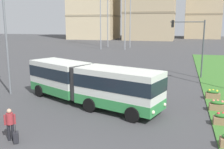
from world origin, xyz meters
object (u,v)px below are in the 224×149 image
(car_black_sedan, at_px, (78,69))
(flower_planter_4, at_px, (213,94))
(traffic_light_far_right, at_px, (193,39))
(pedestrian_crossing, at_px, (10,122))
(articulated_bus, at_px, (88,83))
(streetlight_left, at_px, (6,36))
(rolling_suitcase, at_px, (16,137))
(flower_planter_2, at_px, (223,119))
(flower_planter_3, at_px, (217,105))

(car_black_sedan, distance_m, flower_planter_4, 15.66)
(flower_planter_4, relative_size, traffic_light_far_right, 0.17)
(traffic_light_far_right, bearing_deg, pedestrian_crossing, -116.23)
(articulated_bus, distance_m, flower_planter_4, 10.16)
(articulated_bus, height_order, car_black_sedan, articulated_bus)
(streetlight_left, bearing_deg, rolling_suitcase, -51.28)
(rolling_suitcase, height_order, flower_planter_4, rolling_suitcase)
(flower_planter_2, bearing_deg, streetlight_left, 171.43)
(car_black_sedan, bearing_deg, articulated_bus, -62.46)
(streetlight_left, bearing_deg, car_black_sedan, 74.89)
(flower_planter_4, bearing_deg, rolling_suitcase, -133.85)
(pedestrian_crossing, distance_m, flower_planter_3, 13.54)
(articulated_bus, bearing_deg, rolling_suitcase, -100.10)
(car_black_sedan, height_order, traffic_light_far_right, traffic_light_far_right)
(car_black_sedan, xyz_separation_m, flower_planter_4, (14.46, -6.00, -0.33))
(pedestrian_crossing, bearing_deg, articulated_bus, 76.08)
(flower_planter_2, distance_m, traffic_light_far_right, 14.71)
(flower_planter_2, xyz_separation_m, flower_planter_3, (0.00, 2.68, 0.00))
(flower_planter_2, xyz_separation_m, streetlight_left, (-16.92, 2.55, 4.61))
(traffic_light_far_right, bearing_deg, streetlight_left, -143.11)
(traffic_light_far_right, relative_size, streetlight_left, 0.70)
(car_black_sedan, xyz_separation_m, streetlight_left, (-2.46, -9.12, 4.28))
(flower_planter_3, relative_size, traffic_light_far_right, 0.17)
(flower_planter_4, bearing_deg, car_black_sedan, 157.47)
(flower_planter_4, distance_m, traffic_light_far_right, 9.43)
(pedestrian_crossing, bearing_deg, rolling_suitcase, -23.96)
(car_black_sedan, distance_m, traffic_light_far_right, 13.62)
(pedestrian_crossing, distance_m, rolling_suitcase, 0.85)
(flower_planter_2, distance_m, flower_planter_3, 2.68)
(car_black_sedan, relative_size, flower_planter_2, 4.18)
(pedestrian_crossing, height_order, rolling_suitcase, pedestrian_crossing)
(flower_planter_2, bearing_deg, rolling_suitcase, -153.19)
(rolling_suitcase, distance_m, streetlight_left, 11.17)
(flower_planter_3, distance_m, traffic_light_far_right, 12.17)
(streetlight_left, bearing_deg, flower_planter_4, 10.45)
(articulated_bus, xyz_separation_m, flower_planter_3, (9.31, 0.88, -1.23))
(flower_planter_4, bearing_deg, streetlight_left, -169.55)
(car_black_sedan, xyz_separation_m, rolling_suitcase, (3.87, -17.02, -0.44))
(pedestrian_crossing, relative_size, flower_planter_3, 1.58)
(streetlight_left, bearing_deg, traffic_light_far_right, 36.89)
(car_black_sedan, relative_size, streetlight_left, 0.50)
(car_black_sedan, bearing_deg, pedestrian_crossing, -78.50)
(pedestrian_crossing, xyz_separation_m, rolling_suitcase, (0.45, -0.20, -0.69))
(rolling_suitcase, xyz_separation_m, flower_planter_3, (10.59, 8.03, 0.11))
(rolling_suitcase, xyz_separation_m, flower_planter_2, (10.59, 5.35, 0.11))
(car_black_sedan, height_order, flower_planter_4, car_black_sedan)
(flower_planter_2, bearing_deg, car_black_sedan, 141.10)
(flower_planter_2, distance_m, flower_planter_4, 5.67)
(pedestrian_crossing, height_order, flower_planter_2, pedestrian_crossing)
(traffic_light_far_right, xyz_separation_m, streetlight_left, (-15.36, -11.52, 0.64))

